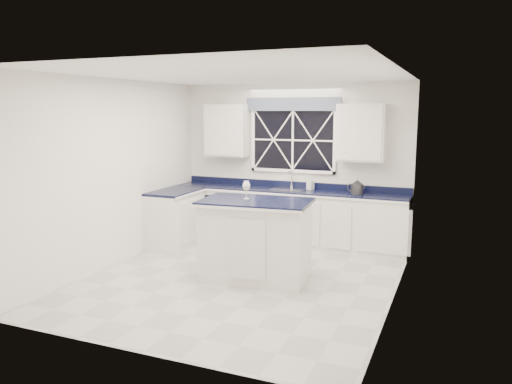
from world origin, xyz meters
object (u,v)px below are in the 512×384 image
at_px(dishwasher, 228,215).
at_px(kettle, 357,187).
at_px(island, 256,239).
at_px(faucet, 291,179).
at_px(wine_glass, 246,187).
at_px(soap_bottle, 310,183).

relative_size(dishwasher, kettle, 2.55).
bearing_deg(island, faucet, 89.81).
xyz_separation_m(island, kettle, (0.99, 1.81, 0.50)).
height_order(kettle, wine_glass, wine_glass).
relative_size(faucet, wine_glass, 1.25).
distance_m(dishwasher, kettle, 2.35).
bearing_deg(soap_bottle, kettle, -9.42).
bearing_deg(island, kettle, 56.36).
relative_size(island, soap_bottle, 6.94).
xyz_separation_m(faucet, kettle, (1.16, -0.19, -0.05)).
relative_size(island, kettle, 4.71).
bearing_deg(faucet, soap_bottle, -9.79).
bearing_deg(wine_glass, dishwasher, 122.26).
bearing_deg(dishwasher, kettle, -0.01).
height_order(faucet, kettle, faucet).
height_order(island, soap_bottle, soap_bottle).
distance_m(dishwasher, faucet, 1.31).
distance_m(kettle, soap_bottle, 0.81).
distance_m(faucet, wine_glass, 1.98).
bearing_deg(wine_glass, faucet, 90.72).
relative_size(faucet, island, 0.20).
bearing_deg(dishwasher, island, -54.96).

